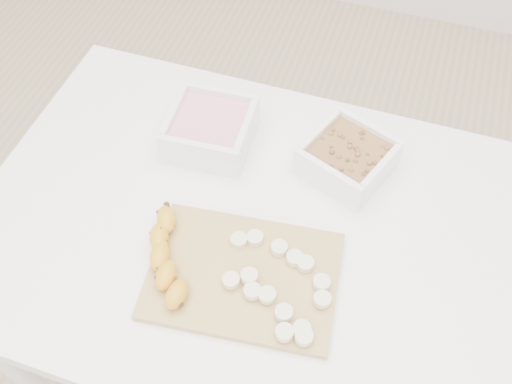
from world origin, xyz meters
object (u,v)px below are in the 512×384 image
(bowl_yogurt, at_px, (210,129))
(banana, at_px, (168,258))
(table, at_px, (251,251))
(cutting_board, at_px, (243,276))
(bowl_granola, at_px, (348,158))

(bowl_yogurt, height_order, banana, bowl_yogurt)
(table, distance_m, cutting_board, 0.15)
(table, relative_size, bowl_granola, 5.27)
(bowl_yogurt, height_order, bowl_granola, bowl_yogurt)
(table, bearing_deg, bowl_yogurt, 130.33)
(cutting_board, bearing_deg, bowl_yogurt, 120.99)
(table, bearing_deg, bowl_granola, 53.43)
(bowl_granola, bearing_deg, cutting_board, -111.15)
(bowl_granola, relative_size, cutting_board, 0.61)
(bowl_yogurt, bearing_deg, table, -49.67)
(banana, bearing_deg, cutting_board, -9.39)
(table, relative_size, banana, 5.25)
(table, height_order, bowl_granola, bowl_granola)
(bowl_granola, distance_m, cutting_board, 0.30)
(table, height_order, cutting_board, cutting_board)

